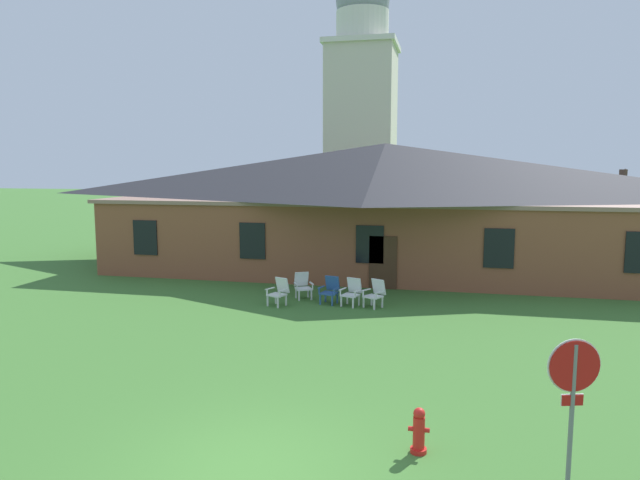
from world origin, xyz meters
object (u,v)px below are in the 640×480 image
at_px(fire_hydrant, 419,431).
at_px(lawn_chair_near_door, 303,285).
at_px(lawn_chair_by_porch, 279,291).
at_px(lawn_chair_right_end, 375,293).
at_px(stop_sign, 573,385).
at_px(lawn_chair_middle, 352,291).
at_px(lawn_chair_left_end, 330,289).

bearing_deg(fire_hydrant, lawn_chair_near_door, 114.25).
distance_m(lawn_chair_by_porch, lawn_chair_right_end, 3.34).
bearing_deg(stop_sign, lawn_chair_right_end, 111.89).
height_order(stop_sign, lawn_chair_middle, stop_sign).
distance_m(lawn_chair_by_porch, lawn_chair_middle, 2.54).
height_order(lawn_chair_by_porch, lawn_chair_near_door, same).
distance_m(lawn_chair_by_porch, fire_hydrant, 10.79).
bearing_deg(lawn_chair_middle, lawn_chair_right_end, -2.40).
bearing_deg(lawn_chair_middle, stop_sign, -64.46).
distance_m(lawn_chair_left_end, lawn_chair_middle, 0.81).
bearing_deg(fire_hydrant, lawn_chair_right_end, 101.49).
xyz_separation_m(lawn_chair_near_door, fire_hydrant, (4.76, -10.57, -0.12)).
bearing_deg(stop_sign, lawn_chair_left_end, 118.62).
relative_size(lawn_chair_right_end, fire_hydrant, 1.21).
relative_size(lawn_chair_by_porch, lawn_chair_right_end, 1.00).
height_order(stop_sign, fire_hydrant, stop_sign).
height_order(lawn_chair_by_porch, lawn_chair_right_end, same).
bearing_deg(lawn_chair_right_end, lawn_chair_middle, 177.60).
height_order(lawn_chair_near_door, fire_hydrant, lawn_chair_near_door).
distance_m(lawn_chair_left_end, lawn_chair_right_end, 1.63).
bearing_deg(lawn_chair_near_door, lawn_chair_left_end, -24.33).
xyz_separation_m(lawn_chair_near_door, lawn_chair_right_end, (2.76, -0.70, 0.00)).
distance_m(stop_sign, lawn_chair_left_end, 12.27).
relative_size(lawn_chair_near_door, lawn_chair_middle, 1.00).
height_order(stop_sign, lawn_chair_right_end, stop_sign).
height_order(lawn_chair_left_end, lawn_chair_right_end, same).
distance_m(stop_sign, lawn_chair_near_door, 13.29).
bearing_deg(lawn_chair_middle, lawn_chair_left_end, 169.22).
relative_size(lawn_chair_middle, fire_hydrant, 1.21).
xyz_separation_m(lawn_chair_by_porch, lawn_chair_near_door, (0.55, 1.18, 0.00)).
xyz_separation_m(lawn_chair_by_porch, lawn_chair_left_end, (1.68, 0.67, 0.00)).
height_order(lawn_chair_by_porch, lawn_chair_middle, same).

